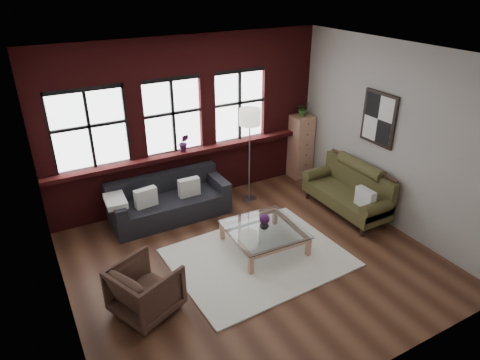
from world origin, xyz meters
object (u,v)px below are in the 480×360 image
armchair (146,289)px  drawer_chest (300,147)px  coffee_table (264,238)px  floor_lamp (249,153)px  vase (264,225)px  dark_sofa (169,198)px  vintage_settee (346,190)px

armchair → drawer_chest: 5.00m
armchair → coffee_table: 2.22m
drawer_chest → floor_lamp: size_ratio=0.69×
vase → floor_lamp: 1.80m
dark_sofa → vintage_settee: (2.97, -1.46, 0.09)m
dark_sofa → vase: dark_sofa is taller
dark_sofa → coffee_table: 1.99m
dark_sofa → floor_lamp: bearing=-4.1°
armchair → vase: (2.16, 0.47, 0.09)m
armchair → drawer_chest: size_ratio=0.57×
vase → coffee_table: bearing=90.0°
dark_sofa → drawer_chest: (3.17, 0.30, 0.31)m
dark_sofa → coffee_table: size_ratio=1.85×
armchair → floor_lamp: 3.54m
vintage_settee → vase: bearing=-172.7°
armchair → vase: bearing=-100.8°
armchair → drawer_chest: bearing=-83.3°
vase → drawer_chest: bearing=42.8°
vintage_settee → coffee_table: size_ratio=1.56×
dark_sofa → drawer_chest: size_ratio=1.54×
vase → armchair: bearing=-167.7°
drawer_chest → coffee_table: bearing=-137.2°
vintage_settee → vase: size_ratio=12.06×
dark_sofa → vase: 1.98m
coffee_table → vase: size_ratio=7.73×
armchair → vase: 2.22m
drawer_chest → vintage_settee: bearing=-96.5°
vintage_settee → floor_lamp: bearing=134.9°
dark_sofa → floor_lamp: (1.64, -0.12, 0.63)m
coffee_table → vase: (0.00, -0.00, 0.27)m
coffee_table → floor_lamp: size_ratio=0.57×
armchair → vase: armchair is taller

